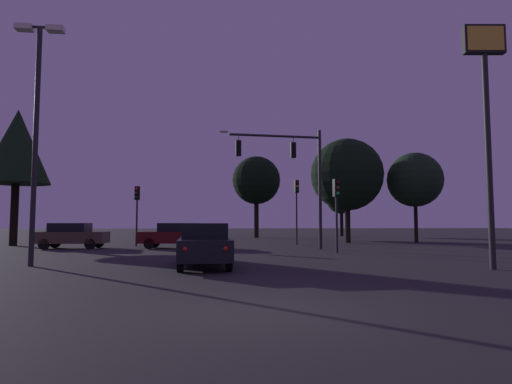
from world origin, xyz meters
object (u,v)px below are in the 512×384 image
traffic_light_corner_left (337,200)px  tree_left_far (256,181)px  car_nearside_lane (204,244)px  car_crossing_left (177,235)px  traffic_light_median (297,199)px  traffic_signal_mast_arm (292,166)px  tree_lot_edge (341,199)px  traffic_light_corner_right (137,203)px  tree_behind_sign (415,180)px  tree_right_cluster (17,147)px  car_crossing_right (72,235)px  parking_lot_lamp_post (37,114)px  tree_center_horizon (347,175)px  store_sign_illuminated (486,92)px

traffic_light_corner_left → tree_left_far: size_ratio=0.44×
car_nearside_lane → car_crossing_left: same height
traffic_light_corner_left → traffic_light_median: (-0.39, 8.06, 0.52)m
traffic_signal_mast_arm → tree_left_far: size_ratio=0.82×
traffic_signal_mast_arm → car_crossing_left: traffic_signal_mast_arm is taller
traffic_light_corner_left → tree_lot_edge: tree_lot_edge is taller
traffic_light_corner_right → traffic_light_corner_left: bearing=-33.4°
tree_behind_sign → tree_right_cluster: bearing=-177.9°
traffic_signal_mast_arm → car_crossing_right: traffic_signal_mast_arm is taller
car_nearside_lane → car_crossing_right: bearing=125.2°
parking_lot_lamp_post → car_crossing_left: bearing=66.8°
car_crossing_right → tree_center_horizon: (18.76, 5.07, 4.46)m
tree_behind_sign → tree_lot_edge: size_ratio=1.17×
traffic_light_corner_right → car_crossing_right: 4.45m
traffic_signal_mast_arm → store_sign_illuminated: size_ratio=0.84×
store_sign_illuminated → parking_lot_lamp_post: bearing=170.0°
car_crossing_left → tree_behind_sign: size_ratio=0.65×
car_crossing_left → store_sign_illuminated: bearing=-48.6°
traffic_light_corner_left → car_nearside_lane: size_ratio=0.84×
car_crossing_right → tree_left_far: (12.98, 16.82, 5.14)m
traffic_light_corner_left → tree_center_horizon: 11.56m
car_crossing_right → tree_right_cluster: bearing=143.7°
traffic_signal_mast_arm → car_crossing_right: 13.79m
car_crossing_left → store_sign_illuminated: size_ratio=0.55×
parking_lot_lamp_post → tree_behind_sign: parking_lot_lamp_post is taller
store_sign_illuminated → tree_behind_sign: (6.60, 17.88, -1.09)m
traffic_light_median → tree_behind_sign: (9.84, 2.05, 1.67)m
traffic_light_corner_left → store_sign_illuminated: (2.85, -7.76, 3.28)m
traffic_light_corner_left → tree_behind_sign: tree_behind_sign is taller
car_crossing_left → tree_lot_edge: tree_lot_edge is taller
car_crossing_left → parking_lot_lamp_post: 11.89m
car_nearside_lane → tree_behind_sign: size_ratio=0.64×
car_crossing_right → tree_lot_edge: bearing=41.7°
tree_left_far → traffic_light_median: bearing=-84.8°
tree_right_cluster → store_sign_illuminated: bearing=-36.8°
traffic_light_corner_right → tree_right_cluster: tree_right_cluster is taller
tree_left_far → tree_right_cluster: size_ratio=0.91×
tree_behind_sign → tree_left_far: size_ratio=0.83×
parking_lot_lamp_post → tree_center_horizon: bearing=42.7°
traffic_light_corner_right → car_crossing_left: bearing=-40.3°
car_crossing_right → traffic_light_corner_left: bearing=-20.3°
traffic_light_corner_left → tree_lot_edge: (8.69, 26.18, 1.57)m
store_sign_illuminated → tree_center_horizon: bearing=86.0°
traffic_signal_mast_arm → tree_center_horizon: 9.54m
traffic_light_corner_left → traffic_light_corner_right: 13.45m
traffic_light_corner_left → store_sign_illuminated: size_ratio=0.45×
store_sign_illuminated → tree_left_far: (-4.52, 30.00, -0.03)m
car_crossing_left → tree_right_cluster: size_ratio=0.49×
store_sign_illuminated → traffic_signal_mast_arm: bearing=113.1°
traffic_light_corner_right → tree_center_horizon: bearing=11.3°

